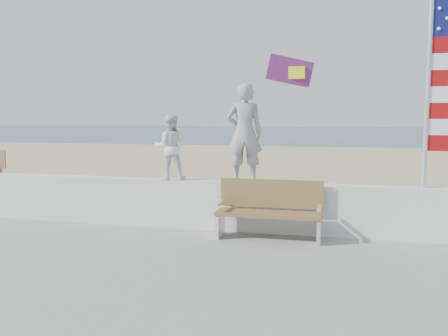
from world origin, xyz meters
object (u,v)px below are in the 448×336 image
(child, at_px, (170,147))
(flag, at_px, (437,72))
(adult, at_px, (244,133))
(bench, at_px, (270,209))

(child, distance_m, flag, 4.81)
(adult, height_order, bench, adult)
(adult, xyz_separation_m, flag, (3.20, -0.00, 1.02))
(adult, relative_size, bench, 1.00)
(adult, height_order, flag, flag)
(child, xyz_separation_m, flag, (4.63, -0.00, 1.29))
(bench, bearing_deg, child, 167.02)
(adult, xyz_separation_m, child, (-1.43, 0.00, -0.28))
(child, bearing_deg, flag, 161.47)
(bench, distance_m, flag, 3.55)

